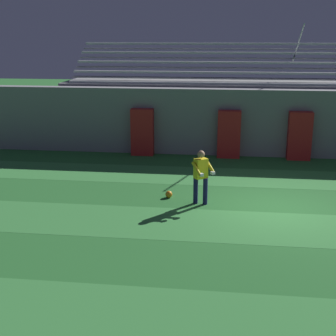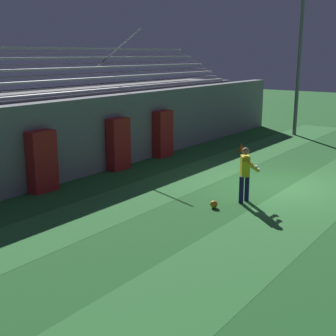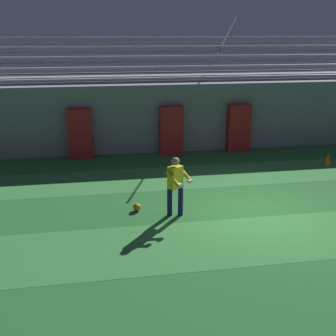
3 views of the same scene
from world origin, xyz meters
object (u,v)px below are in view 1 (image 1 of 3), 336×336
padding_pillar_far_left (142,132)px  soccer_ball (169,194)px  padding_pillar_gate_left (229,134)px  goalkeeper (201,174)px  padding_pillar_gate_right (300,136)px

padding_pillar_far_left → soccer_ball: 5.68m
padding_pillar_gate_left → goalkeeper: size_ratio=1.18×
goalkeeper → soccer_ball: (-1.03, 0.46, -0.84)m
padding_pillar_gate_right → soccer_ball: 7.19m
goalkeeper → padding_pillar_gate_left: bearing=81.6°
padding_pillar_far_left → goalkeeper: 6.42m
padding_pillar_gate_right → padding_pillar_far_left: size_ratio=1.00×
padding_pillar_far_left → goalkeeper: bearing=-64.2°
padding_pillar_gate_left → soccer_ball: bearing=-109.4°
padding_pillar_far_left → goalkeeper: padding_pillar_far_left is taller
padding_pillar_gate_left → goalkeeper: 5.85m
padding_pillar_far_left → goalkeeper: (2.80, -5.78, -0.04)m
padding_pillar_gate_left → goalkeeper: (-0.85, -5.78, -0.04)m
padding_pillar_gate_left → soccer_ball: 5.72m
padding_pillar_gate_left → padding_pillar_far_left: same height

